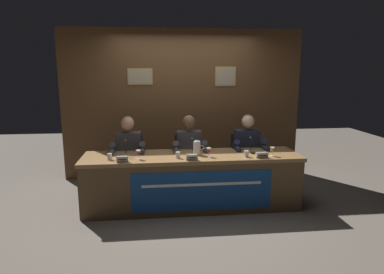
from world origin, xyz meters
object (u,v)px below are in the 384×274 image
juice_glass_left (138,153)px  panelist_right (248,149)px  water_cup_center (178,155)px  juice_glass_right (272,150)px  panelist_left (128,152)px  juice_glass_center (209,150)px  chair_center (188,165)px  nameplate_center (192,157)px  water_cup_left (110,157)px  microphone_center (193,149)px  conference_table (193,174)px  nameplate_right (262,155)px  nameplate_left (122,159)px  chair_right (244,163)px  water_pitcher_central (197,148)px  chair_left (130,167)px  water_cup_right (246,154)px  microphone_right (252,148)px  panelist_center (189,151)px  microphone_left (125,151)px

juice_glass_left → panelist_right: 1.70m
water_cup_center → juice_glass_right: (1.28, -0.02, 0.05)m
panelist_left → juice_glass_center: bearing=-23.7°
chair_center → nameplate_center: chair_center is taller
juice_glass_right → water_cup_left: bearing=179.1°
water_cup_left → microphone_center: microphone_center is taller
conference_table → water_cup_left: size_ratio=35.19×
water_cup_center → nameplate_right: 1.12m
nameplate_left → microphone_center: bearing=18.4°
panelist_right → nameplate_right: (0.01, -0.62, 0.07)m
conference_table → panelist_right: bearing=27.4°
chair_right → water_pitcher_central: bearing=-146.1°
chair_left → chair_right: bearing=0.0°
nameplate_center → panelist_right: 1.13m
juice_glass_center → juice_glass_right: same height
juice_glass_right → water_cup_right: 0.37m
water_cup_left → water_cup_center: 0.89m
juice_glass_right → microphone_right: microphone_right is taller
panelist_left → panelist_right: bearing=0.0°
juice_glass_center → nameplate_right: size_ratio=0.76×
panelist_center → nameplate_right: (0.91, -0.62, 0.07)m
juice_glass_right → water_cup_right: juice_glass_right is taller
panelist_left → juice_glass_left: size_ratio=10.00×
juice_glass_left → juice_glass_center: same height
chair_left → juice_glass_center: size_ratio=7.36×
panelist_center → nameplate_center: 0.64m
nameplate_center → panelist_center: bearing=87.0°
panelist_right → chair_center: bearing=167.4°
microphone_left → water_pitcher_central: microphone_left is taller
panelist_center → water_cup_center: size_ratio=14.59×
chair_left → panelist_right: panelist_right is taller
juice_glass_center → conference_table: bearing=173.6°
chair_left → juice_glass_right: size_ratio=7.36×
juice_glass_left → panelist_right: (1.62, 0.52, -0.11)m
water_cup_right → chair_right: bearing=76.5°
water_cup_left → juice_glass_right: juice_glass_right is taller
water_cup_center → water_pitcher_central: water_pitcher_central is taller
conference_table → nameplate_right: bearing=-10.0°
nameplate_left → panelist_right: 1.93m
nameplate_left → microphone_center: microphone_center is taller
nameplate_center → nameplate_right: same height
microphone_left → juice_glass_right: size_ratio=1.74×
water_cup_center → juice_glass_right: 1.28m
water_cup_center → microphone_left: bearing=167.4°
chair_center → panelist_right: 0.96m
microphone_right → chair_center: bearing=147.7°
nameplate_left → juice_glass_left: size_ratio=1.24×
microphone_left → panelist_right: bearing=11.3°
juice_glass_left → water_cup_right: size_ratio=1.46×
water_cup_left → nameplate_right: water_cup_left is taller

